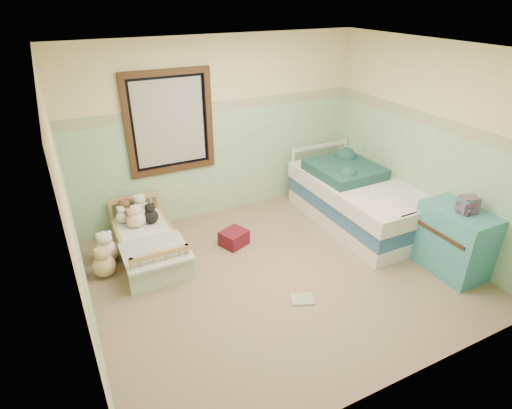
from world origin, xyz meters
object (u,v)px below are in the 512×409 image
toddler_bed_frame (149,249)px  twin_bed_frame (356,216)px  floor_book (302,299)px  dresser (454,240)px  plush_floor_cream (107,251)px  red_pillow (234,238)px  plush_floor_tan (104,266)px

toddler_bed_frame → twin_bed_frame: (2.86, -0.51, 0.02)m
floor_book → twin_bed_frame: bearing=56.0°
dresser → floor_book: 1.93m
plush_floor_cream → red_pillow: size_ratio=0.88×
plush_floor_cream → twin_bed_frame: size_ratio=0.14×
red_pillow → floor_book: size_ratio=1.32×
twin_bed_frame → dresser: size_ratio=2.55×
dresser → red_pillow: (-2.09, 1.63, -0.30)m
toddler_bed_frame → floor_book: bearing=-51.3°
twin_bed_frame → red_pillow: size_ratio=6.38×
toddler_bed_frame → twin_bed_frame: 2.90m
plush_floor_tan → twin_bed_frame: bearing=-5.4°
plush_floor_tan → floor_book: bearing=-37.5°
plush_floor_tan → twin_bed_frame: 3.43m
twin_bed_frame → plush_floor_cream: bearing=169.6°
red_pillow → plush_floor_tan: bearing=177.7°
plush_floor_tan → red_pillow: (1.62, -0.07, -0.03)m
red_pillow → dresser: bearing=-38.0°
plush_floor_cream → dresser: bearing=-28.6°
dresser → plush_floor_tan: bearing=155.4°
plush_floor_cream → red_pillow: plush_floor_cream is taller
plush_floor_cream → floor_book: (1.76, -1.70, -0.13)m
plush_floor_tan → red_pillow: size_ratio=0.83×
plush_floor_cream → dresser: (3.64, -1.99, 0.26)m
toddler_bed_frame → plush_floor_cream: (-0.49, 0.10, 0.05)m
dresser → red_pillow: dresser is taller
toddler_bed_frame → dresser: bearing=-30.9°
twin_bed_frame → red_pillow: 1.82m
toddler_bed_frame → plush_floor_tan: plush_floor_tan is taller
plush_floor_tan → dresser: size_ratio=0.33×
toddler_bed_frame → twin_bed_frame: bearing=-10.1°
plush_floor_cream → plush_floor_tan: 0.30m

